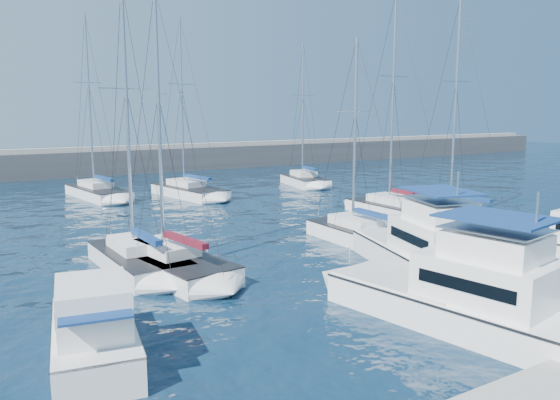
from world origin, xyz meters
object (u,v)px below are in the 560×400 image
motor_yacht_stbd_inner (428,252)px  sailboat_mid_e (457,215)px  motor_yacht_port_inner (468,296)px  sailboat_back_b (189,191)px  sailboat_mid_a (138,260)px  motor_yacht_port_outer (94,334)px  sailboat_mid_c (360,234)px  sailboat_mid_b (172,264)px  sailboat_back_a (98,192)px  sailboat_mid_d (397,209)px  sailboat_back_c (305,180)px

motor_yacht_stbd_inner → sailboat_mid_e: (11.08, 7.77, -0.59)m
motor_yacht_port_inner → sailboat_back_b: (2.82, 34.37, -0.60)m
motor_yacht_port_inner → sailboat_back_b: bearing=74.7°
sailboat_mid_a → motor_yacht_port_outer: bearing=-117.0°
motor_yacht_port_inner → sailboat_mid_a: (-8.30, 13.46, -0.61)m
motor_yacht_port_outer → sailboat_mid_c: sailboat_mid_c is taller
sailboat_mid_a → sailboat_mid_b: (1.18, -1.57, -0.01)m
sailboat_back_b → motor_yacht_port_inner: bearing=-105.1°
motor_yacht_port_inner → sailboat_back_a: size_ratio=0.61×
sailboat_mid_d → sailboat_back_a: 27.07m
motor_yacht_stbd_inner → sailboat_mid_a: size_ratio=0.70×
sailboat_mid_b → sailboat_back_c: bearing=34.9°
motor_yacht_port_inner → sailboat_mid_e: 19.73m
sailboat_mid_b → sailboat_mid_a: bearing=116.9°
sailboat_back_a → sailboat_mid_c: bearing=-78.0°
sailboat_mid_d → sailboat_mid_e: 4.46m
motor_yacht_port_outer → sailboat_mid_e: bearing=28.2°
motor_yacht_port_inner → sailboat_back_a: (-4.63, 38.03, -0.60)m
motor_yacht_port_inner → sailboat_back_b: sailboat_back_b is taller
motor_yacht_port_outer → sailboat_mid_d: (25.11, 13.07, -0.41)m
motor_yacht_port_outer → motor_yacht_port_inner: motor_yacht_port_inner is taller
motor_yacht_port_inner → sailboat_back_b: size_ratio=0.62×
sailboat_back_c → sailboat_back_a: bearing=-177.1°
motor_yacht_stbd_inner → sailboat_back_c: sailboat_back_c is taller
sailboat_mid_a → sailboat_back_c: bearing=38.7°
motor_yacht_stbd_inner → sailboat_mid_a: (-11.89, 8.05, -0.61)m
motor_yacht_stbd_inner → sailboat_mid_c: (1.33, 6.74, -0.63)m
sailboat_back_b → motor_yacht_port_outer: bearing=-127.3°
motor_yacht_stbd_inner → sailboat_back_b: 28.97m
motor_yacht_port_outer → sailboat_mid_d: bearing=37.1°
motor_yacht_port_outer → sailboat_back_c: size_ratio=0.42×
sailboat_mid_b → sailboat_mid_d: sailboat_mid_d is taller
sailboat_back_a → sailboat_mid_b: bearing=-103.7°
sailboat_back_a → motor_yacht_port_inner: bearing=-91.3°
motor_yacht_port_inner → motor_yacht_stbd_inner: 6.49m
motor_yacht_stbd_inner → sailboat_mid_d: bearing=68.4°
motor_yacht_port_outer → sailboat_mid_b: size_ratio=0.46×
sailboat_mid_b → sailboat_mid_c: 12.05m
motor_yacht_port_outer → sailboat_mid_d: 28.31m
sailboat_mid_b → motor_yacht_stbd_inner: bearing=-41.0°
sailboat_mid_d → sailboat_mid_b: bearing=-165.7°
motor_yacht_stbd_inner → sailboat_mid_b: sailboat_mid_b is taller
motor_yacht_port_outer → sailboat_back_b: size_ratio=0.39×
motor_yacht_port_inner → sailboat_mid_c: size_ratio=0.82×
sailboat_mid_d → sailboat_back_b: (-9.76, 17.23, -0.00)m
sailboat_mid_a → sailboat_mid_e: 22.96m
motor_yacht_port_inner → sailboat_mid_c: (4.92, 12.15, -0.63)m
sailboat_back_a → motor_yacht_stbd_inner: bearing=-84.1°
sailboat_mid_c → sailboat_mid_d: 9.14m
motor_yacht_port_inner → sailboat_mid_b: sailboat_mid_b is taller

